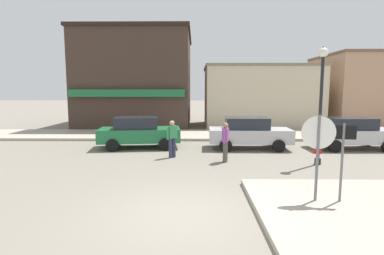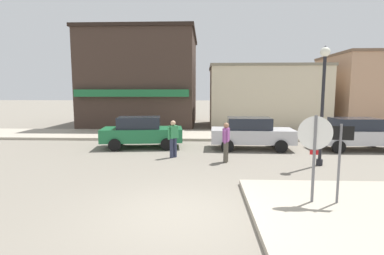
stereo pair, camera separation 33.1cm
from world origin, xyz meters
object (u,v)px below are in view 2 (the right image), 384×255
at_px(lamp_post, 323,89).
at_px(parked_car_second, 251,133).
at_px(one_way_sign, 340,156).
at_px(parked_car_third, 357,133).
at_px(pedestrian_crossing_far, 173,138).
at_px(pedestrian_crossing_near, 226,141).
at_px(parked_car_nearest, 142,132).
at_px(stop_sign, 314,147).

distance_m(lamp_post, parked_car_second, 4.42).
bearing_deg(lamp_post, one_way_sign, -105.58).
bearing_deg(lamp_post, parked_car_third, 47.20).
height_order(lamp_post, pedestrian_crossing_far, lamp_post).
relative_size(parked_car_second, pedestrian_crossing_near, 2.52).
bearing_deg(parked_car_nearest, stop_sign, -52.40).
xyz_separation_m(one_way_sign, lamp_post, (1.21, 4.33, 1.63)).
bearing_deg(parked_car_second, one_way_sign, -82.88).
bearing_deg(pedestrian_crossing_near, parked_car_nearest, 143.81).
height_order(stop_sign, lamp_post, lamp_post).
relative_size(one_way_sign, pedestrian_crossing_far, 1.30).
distance_m(parked_car_nearest, parked_car_third, 10.58).
xyz_separation_m(stop_sign, parked_car_nearest, (-5.86, 7.61, -0.71)).
height_order(stop_sign, parked_car_nearest, stop_sign).
relative_size(stop_sign, pedestrian_crossing_near, 1.43).
bearing_deg(pedestrian_crossing_near, parked_car_third, 23.19).
bearing_deg(parked_car_second, stop_sign, -87.26).
bearing_deg(stop_sign, parked_car_second, 92.74).
xyz_separation_m(parked_car_nearest, pedestrian_crossing_near, (4.06, -2.97, 0.06)).
relative_size(lamp_post, pedestrian_crossing_far, 2.82).
bearing_deg(one_way_sign, parked_car_second, 97.12).
xyz_separation_m(parked_car_nearest, parked_car_third, (10.58, -0.17, 0.00)).
height_order(stop_sign, one_way_sign, stop_sign).
height_order(lamp_post, parked_car_third, lamp_post).
distance_m(parked_car_nearest, parked_car_second, 5.50).
distance_m(one_way_sign, pedestrian_crossing_near, 5.29).
distance_m(parked_car_second, pedestrian_crossing_near, 3.19).
relative_size(stop_sign, parked_car_third, 0.57).
bearing_deg(parked_car_third, stop_sign, -122.40).
xyz_separation_m(stop_sign, parked_car_third, (4.72, 7.43, -0.71)).
bearing_deg(one_way_sign, pedestrian_crossing_far, 130.06).
bearing_deg(stop_sign, parked_car_third, 57.60).
xyz_separation_m(stop_sign, pedestrian_crossing_near, (-1.80, 4.64, -0.65)).
relative_size(lamp_post, parked_car_nearest, 1.09).
bearing_deg(pedestrian_crossing_far, pedestrian_crossing_near, -19.27).
relative_size(stop_sign, parked_car_second, 0.57).
height_order(stop_sign, parked_car_third, stop_sign).
height_order(stop_sign, pedestrian_crossing_far, stop_sign).
height_order(parked_car_second, parked_car_third, same).
bearing_deg(pedestrian_crossing_near, lamp_post, -5.79).
distance_m(lamp_post, parked_car_third, 4.81).
relative_size(parked_car_second, pedestrian_crossing_far, 2.52).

